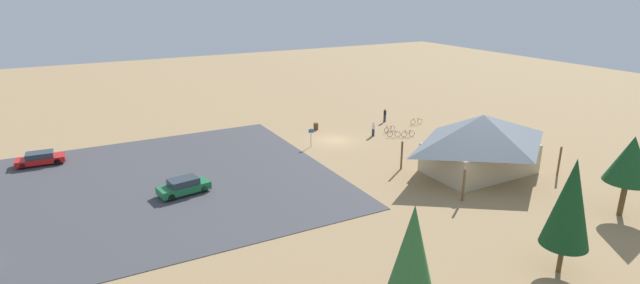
# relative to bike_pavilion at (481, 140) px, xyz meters

# --- Properties ---
(ground) EXTENTS (160.00, 160.00, 0.00)m
(ground) POSITION_rel_bike_pavilion_xyz_m (7.37, -15.70, -3.36)
(ground) COLOR #9E7F56
(ground) RESTS_ON ground
(parking_lot_asphalt) EXTENTS (37.49, 29.20, 0.05)m
(parking_lot_asphalt) POSITION_rel_bike_pavilion_xyz_m (31.38, -11.87, -3.33)
(parking_lot_asphalt) COLOR #424247
(parking_lot_asphalt) RESTS_ON ground
(bike_pavilion) EXTENTS (12.82, 8.96, 5.86)m
(bike_pavilion) POSITION_rel_bike_pavilion_xyz_m (0.00, 0.00, 0.00)
(bike_pavilion) COLOR #C6B28E
(bike_pavilion) RESTS_ON ground
(trash_bin) EXTENTS (0.60, 0.60, 0.90)m
(trash_bin) POSITION_rel_bike_pavilion_xyz_m (7.27, -20.63, -2.91)
(trash_bin) COLOR brown
(trash_bin) RESTS_ON ground
(lot_sign) EXTENTS (0.56, 0.08, 2.20)m
(lot_sign) POSITION_rel_bike_pavilion_xyz_m (10.96, -14.86, -1.95)
(lot_sign) COLOR #99999E
(lot_sign) RESTS_ON ground
(pine_midwest) EXTENTS (2.58, 2.58, 8.18)m
(pine_midwest) POSITION_rel_bike_pavilion_xyz_m (21.73, 16.43, 2.17)
(pine_midwest) COLOR brown
(pine_midwest) RESTS_ON ground
(pine_east) EXTENTS (3.49, 3.49, 6.64)m
(pine_east) POSITION_rel_bike_pavilion_xyz_m (-3.02, 12.29, 1.36)
(pine_east) COLOR brown
(pine_east) RESTS_ON ground
(pine_far_west) EXTENTS (2.95, 2.95, 7.76)m
(pine_far_west) POSITION_rel_bike_pavilion_xyz_m (8.50, 15.28, 1.49)
(pine_far_west) COLOR brown
(pine_far_west) RESTS_ON ground
(bicycle_green_near_sign) EXTENTS (0.52, 1.63, 0.81)m
(bicycle_green_near_sign) POSITION_rel_bike_pavilion_xyz_m (-9.53, -8.94, -3.00)
(bicycle_green_near_sign) COLOR black
(bicycle_green_near_sign) RESTS_ON ground
(bicycle_red_lone_west) EXTENTS (1.80, 0.48, 0.88)m
(bicycle_red_lone_west) POSITION_rel_bike_pavilion_xyz_m (-0.48, -15.39, -2.98)
(bicycle_red_lone_west) COLOR black
(bicycle_red_lone_west) RESTS_ON ground
(bicycle_purple_edge_north) EXTENTS (1.70, 0.48, 0.82)m
(bicycle_purple_edge_north) POSITION_rel_bike_pavilion_xyz_m (-2.79, -9.44, -2.99)
(bicycle_purple_edge_north) COLOR black
(bicycle_purple_edge_north) RESTS_ON ground
(bicycle_orange_trailside) EXTENTS (0.74, 1.62, 0.82)m
(bicycle_orange_trailside) POSITION_rel_bike_pavilion_xyz_m (-5.87, -9.84, -3.00)
(bicycle_orange_trailside) COLOR black
(bicycle_orange_trailside) RESTS_ON ground
(bicycle_yellow_yard_right) EXTENTS (1.71, 0.51, 0.87)m
(bicycle_yellow_yard_right) POSITION_rel_bike_pavilion_xyz_m (-5.65, -16.49, -2.97)
(bicycle_yellow_yard_right) COLOR black
(bicycle_yellow_yard_right) RESTS_ON ground
(bicycle_blue_back_row) EXTENTS (1.66, 0.60, 0.90)m
(bicycle_blue_back_row) POSITION_rel_bike_pavilion_xyz_m (-1.26, -12.67, -2.96)
(bicycle_blue_back_row) COLOR black
(bicycle_blue_back_row) RESTS_ON ground
(bicycle_teal_lone_east) EXTENTS (1.70, 0.68, 0.87)m
(bicycle_teal_lone_east) POSITION_rel_bike_pavilion_xyz_m (-6.93, -8.11, -2.97)
(bicycle_teal_lone_east) COLOR black
(bicycle_teal_lone_east) RESTS_ON ground
(bicycle_white_edge_south) EXTENTS (1.30, 1.12, 0.88)m
(bicycle_white_edge_south) POSITION_rel_bike_pavilion_xyz_m (0.33, -13.45, -2.97)
(bicycle_white_edge_south) COLOR black
(bicycle_white_edge_south) RESTS_ON ground
(car_red_far_end) EXTENTS (4.58, 2.08, 1.31)m
(car_red_far_end) POSITION_rel_bike_pavilion_xyz_m (38.15, -22.81, -2.65)
(car_red_far_end) COLOR red
(car_red_far_end) RESTS_ON parking_lot_asphalt
(car_green_front_row) EXTENTS (4.66, 2.57, 1.43)m
(car_green_front_row) POSITION_rel_bike_pavilion_xyz_m (26.89, -8.43, -2.60)
(car_green_front_row) COLOR #1E6B3D
(car_green_front_row) RESTS_ON parking_lot_asphalt
(visitor_crossing_yard) EXTENTS (0.40, 0.37, 1.82)m
(visitor_crossing_yard) POSITION_rel_bike_pavilion_xyz_m (-2.73, -19.59, -2.40)
(visitor_crossing_yard) COLOR #2D3347
(visitor_crossing_yard) RESTS_ON ground
(visitor_by_pavilion) EXTENTS (0.40, 0.39, 1.72)m
(visitor_by_pavilion) POSITION_rel_bike_pavilion_xyz_m (2.31, -14.96, -2.45)
(visitor_by_pavilion) COLOR #2D3347
(visitor_by_pavilion) RESTS_ON ground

